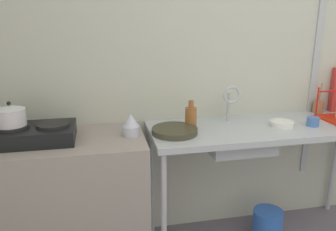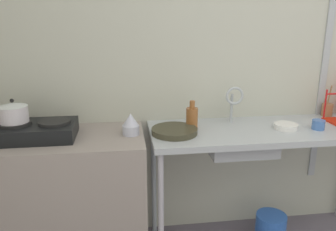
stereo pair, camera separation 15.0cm
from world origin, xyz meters
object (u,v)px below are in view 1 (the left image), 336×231
(sink_basin, at_px, (238,139))
(frying_pan, at_px, (175,131))
(utensil_jar, at_px, (318,107))
(bucket_on_floor, at_px, (267,224))
(percolator, at_px, (131,125))
(small_bowl_on_drainboard, at_px, (282,124))
(bottle_by_sink, at_px, (191,117))
(stove, at_px, (34,134))
(faucet, at_px, (231,98))
(cup_by_rack, at_px, (313,121))
(pot_on_left_burner, at_px, (10,115))

(sink_basin, height_order, frying_pan, frying_pan)
(utensil_jar, relative_size, bucket_on_floor, 1.02)
(percolator, bearing_deg, utensil_jar, 8.75)
(small_bowl_on_drainboard, bearing_deg, frying_pan, 179.71)
(bottle_by_sink, distance_m, utensil_jar, 1.09)
(percolator, bearing_deg, stove, 179.11)
(faucet, distance_m, small_bowl_on_drainboard, 0.39)
(cup_by_rack, distance_m, small_bowl_on_drainboard, 0.21)
(stove, relative_size, utensil_jar, 2.08)
(frying_pan, height_order, bottle_by_sink, bottle_by_sink)
(cup_by_rack, bearing_deg, stove, 177.82)
(cup_by_rack, xyz_separation_m, utensil_jar, (0.24, 0.29, 0.02))
(pot_on_left_burner, xyz_separation_m, frying_pan, (0.98, -0.03, -0.15))
(stove, relative_size, small_bowl_on_drainboard, 3.08)
(faucet, bearing_deg, sink_basin, -88.38)
(faucet, distance_m, utensil_jar, 0.79)
(stove, xyz_separation_m, bottle_by_sink, (1.00, 0.07, 0.03))
(percolator, relative_size, frying_pan, 0.47)
(pot_on_left_burner, xyz_separation_m, bucket_on_floor, (1.70, -0.03, -0.95))
(percolator, relative_size, utensil_jar, 0.60)
(small_bowl_on_drainboard, xyz_separation_m, bottle_by_sink, (-0.62, 0.10, 0.06))
(faucet, bearing_deg, bottle_by_sink, -169.35)
(cup_by_rack, xyz_separation_m, small_bowl_on_drainboard, (-0.21, 0.04, -0.01))
(bottle_by_sink, bearing_deg, small_bowl_on_drainboard, -9.02)
(percolator, xyz_separation_m, faucet, (0.72, 0.13, 0.11))
(stove, height_order, sink_basin, stove)
(bottle_by_sink, xyz_separation_m, bucket_on_floor, (0.59, -0.09, -0.86))
(sink_basin, height_order, cup_by_rack, cup_by_rack)
(cup_by_rack, distance_m, bucket_on_floor, 0.85)
(stove, xyz_separation_m, bucket_on_floor, (1.59, -0.03, -0.83))
(frying_pan, bearing_deg, cup_by_rack, -2.39)
(pot_on_left_burner, distance_m, faucet, 1.42)
(percolator, relative_size, bottle_by_sink, 0.73)
(bottle_by_sink, relative_size, utensil_jar, 0.82)
(pot_on_left_burner, height_order, faucet, faucet)
(faucet, height_order, small_bowl_on_drainboard, faucet)
(bucket_on_floor, bearing_deg, sink_basin, -179.15)
(pot_on_left_burner, height_order, utensil_jar, pot_on_left_burner)
(sink_basin, relative_size, faucet, 1.62)
(percolator, height_order, small_bowl_on_drainboard, percolator)
(percolator, bearing_deg, pot_on_left_burner, 179.26)
(pot_on_left_burner, bearing_deg, frying_pan, -1.71)
(faucet, height_order, frying_pan, faucet)
(bottle_by_sink, height_order, bucket_on_floor, bottle_by_sink)
(small_bowl_on_drainboard, distance_m, bottle_by_sink, 0.63)
(bucket_on_floor, bearing_deg, cup_by_rack, -10.04)
(cup_by_rack, bearing_deg, percolator, 177.22)
(pot_on_left_burner, distance_m, utensil_jar, 2.20)
(percolator, bearing_deg, faucet, 10.46)
(pot_on_left_burner, height_order, cup_by_rack, pot_on_left_burner)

